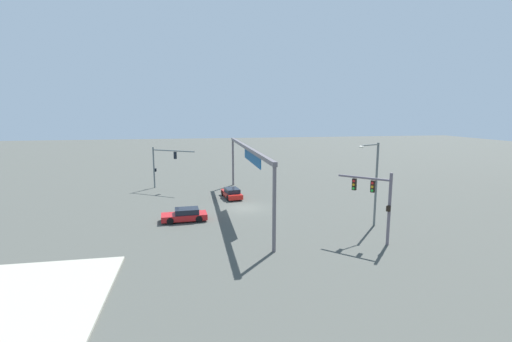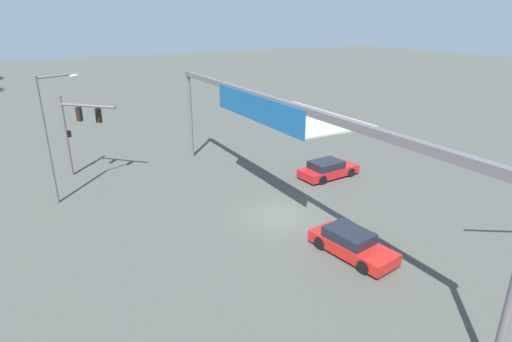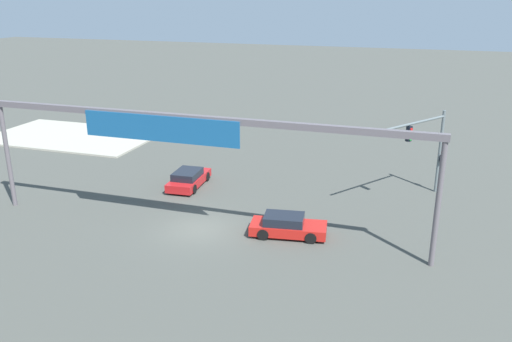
{
  "view_description": "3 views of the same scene",
  "coord_description": "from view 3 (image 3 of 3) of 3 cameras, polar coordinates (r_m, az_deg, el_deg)",
  "views": [
    {
      "loc": [
        37.72,
        -5.63,
        10.29
      ],
      "look_at": [
        -0.96,
        1.49,
        3.9
      ],
      "focal_mm": 25.25,
      "sensor_mm": 36.0,
      "label": 1
    },
    {
      "loc": [
        -17.72,
        11.64,
        10.69
      ],
      "look_at": [
        -0.48,
        1.87,
        3.28
      ],
      "focal_mm": 28.99,
      "sensor_mm": 36.0,
      "label": 2
    },
    {
      "loc": [
        -11.77,
        25.53,
        13.0
      ],
      "look_at": [
        -2.71,
        -2.2,
        3.12
      ],
      "focal_mm": 37.2,
      "sensor_mm": 36.0,
      "label": 3
    }
  ],
  "objects": [
    {
      "name": "ground_plane",
      "position": [
        30.98,
        -6.08,
        -6.22
      ],
      "size": [
        219.42,
        219.42,
        0.0
      ],
      "primitive_type": "plane",
      "color": "#484A44"
    },
    {
      "name": "sedan_car_approaching",
      "position": [
        29.87,
        3.37,
        -5.91
      ],
      "size": [
        4.44,
        2.32,
        1.21
      ],
      "rotation": [
        0.0,
        0.0,
        3.29
      ],
      "color": "red",
      "rests_on": "ground"
    },
    {
      "name": "sidewalk_corner",
      "position": [
        53.0,
        -19.09,
        3.55
      ],
      "size": [
        15.27,
        9.28,
        0.15
      ],
      "primitive_type": "cube",
      "color": "#A7A594",
      "rests_on": "ground"
    },
    {
      "name": "overhead_sign_gantry",
      "position": [
        28.85,
        -7.48,
        4.16
      ],
      "size": [
        25.93,
        0.43,
        6.8
      ],
      "color": "#615A60",
      "rests_on": "ground"
    },
    {
      "name": "traffic_signal_near_corner",
      "position": [
        35.96,
        17.91,
        3.08
      ],
      "size": [
        4.14,
        5.66,
        5.67
      ],
      "rotation": [
        0.0,
        0.0,
        0.98
      ],
      "color": "slate",
      "rests_on": "ground"
    },
    {
      "name": "fire_hydrant_on_curb",
      "position": [
        53.13,
        -15.22,
        4.42
      ],
      "size": [
        0.33,
        0.22,
        0.71
      ],
      "color": "red",
      "rests_on": "sidewalk_corner"
    },
    {
      "name": "sedan_car_waiting_far",
      "position": [
        37.48,
        -7.26,
        -0.81
      ],
      "size": [
        2.13,
        4.4,
        1.21
      ],
      "rotation": [
        0.0,
        0.0,
        -1.51
      ],
      "color": "red",
      "rests_on": "ground"
    }
  ]
}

